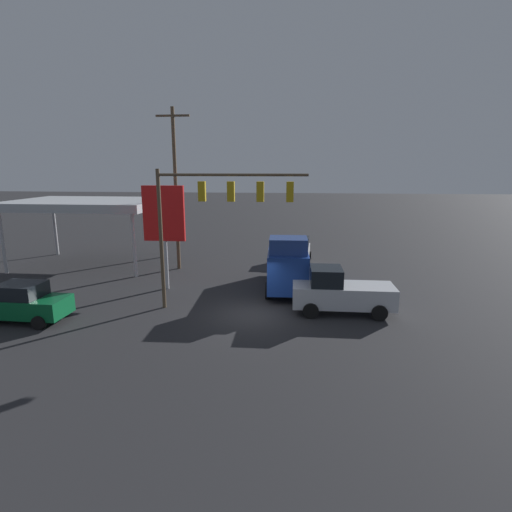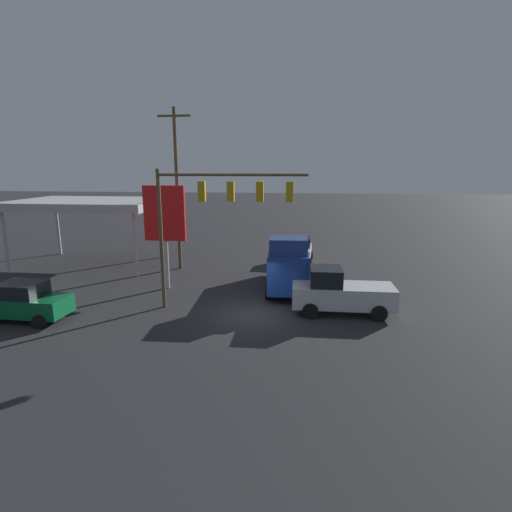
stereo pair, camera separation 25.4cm
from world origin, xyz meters
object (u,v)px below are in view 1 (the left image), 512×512
(delivery_truck, at_px, (287,262))
(hatchback_crossing, at_px, (299,250))
(utility_pole, at_px, (176,187))
(pickup_parked, at_px, (340,292))
(price_sign, at_px, (164,217))
(traffic_signal_assembly, at_px, (217,204))
(sedan_waiting, at_px, (22,302))

(delivery_truck, bearing_deg, hatchback_crossing, 172.22)
(utility_pole, relative_size, pickup_parked, 2.21)
(utility_pole, xyz_separation_m, price_sign, (-0.70, 5.02, -1.57))
(utility_pole, relative_size, delivery_truck, 1.68)
(hatchback_crossing, bearing_deg, pickup_parked, 13.99)
(delivery_truck, bearing_deg, pickup_parked, 33.60)
(utility_pole, relative_size, price_sign, 1.81)
(price_sign, xyz_separation_m, delivery_truck, (-7.49, -0.71, -2.80))
(pickup_parked, bearing_deg, traffic_signal_assembly, 0.82)
(delivery_truck, bearing_deg, price_sign, -86.55)
(hatchback_crossing, bearing_deg, delivery_truck, -2.01)
(traffic_signal_assembly, xyz_separation_m, utility_pole, (4.65, -8.39, 0.46))
(sedan_waiting, relative_size, delivery_truck, 0.65)
(utility_pole, distance_m, price_sign, 5.31)
(sedan_waiting, height_order, hatchback_crossing, hatchback_crossing)
(price_sign, relative_size, delivery_truck, 0.93)
(traffic_signal_assembly, relative_size, pickup_parked, 1.47)
(sedan_waiting, distance_m, pickup_parked, 15.90)
(traffic_signal_assembly, distance_m, hatchback_crossing, 13.18)
(traffic_signal_assembly, xyz_separation_m, delivery_truck, (-3.54, -4.07, -3.91))
(pickup_parked, bearing_deg, price_sign, -17.82)
(price_sign, xyz_separation_m, hatchback_crossing, (-8.25, -8.19, -3.55))
(traffic_signal_assembly, distance_m, pickup_parked, 7.78)
(utility_pole, xyz_separation_m, sedan_waiting, (4.66, 10.97, -5.11))
(price_sign, height_order, delivery_truck, price_sign)
(sedan_waiting, height_order, delivery_truck, delivery_truck)
(utility_pole, bearing_deg, price_sign, 97.98)
(hatchback_crossing, bearing_deg, price_sign, -41.38)
(delivery_truck, bearing_deg, utility_pole, -119.72)
(utility_pole, height_order, hatchback_crossing, utility_pole)
(traffic_signal_assembly, height_order, pickup_parked, traffic_signal_assembly)
(utility_pole, bearing_deg, hatchback_crossing, -160.51)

